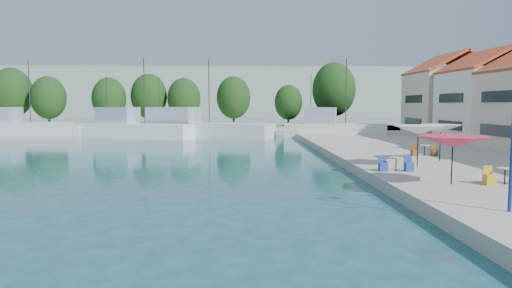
{
  "coord_description": "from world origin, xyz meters",
  "views": [
    {
      "loc": [
        -0.7,
        -2.65,
        4.19
      ],
      "look_at": [
        0.19,
        26.0,
        1.68
      ],
      "focal_mm": 32.0,
      "sensor_mm": 36.0,
      "label": 1
    }
  ],
  "objects_px": {
    "trawler_02": "(131,129)",
    "umbrella_cream": "(441,129)",
    "umbrella_pink": "(453,142)",
    "trawler_03": "(191,129)",
    "umbrella_white": "(418,130)",
    "trawler_01": "(13,128)",
    "trawler_04": "(333,130)"
  },
  "relations": [
    {
      "from": "umbrella_pink",
      "to": "umbrella_cream",
      "type": "height_order",
      "value": "umbrella_cream"
    },
    {
      "from": "umbrella_white",
      "to": "umbrella_cream",
      "type": "xyz_separation_m",
      "value": [
        2.44,
        2.58,
        -0.07
      ]
    },
    {
      "from": "umbrella_pink",
      "to": "trawler_01",
      "type": "bearing_deg",
      "value": 134.2
    },
    {
      "from": "trawler_02",
      "to": "umbrella_cream",
      "type": "height_order",
      "value": "trawler_02"
    },
    {
      "from": "trawler_01",
      "to": "umbrella_pink",
      "type": "distance_m",
      "value": 56.19
    },
    {
      "from": "trawler_01",
      "to": "umbrella_white",
      "type": "distance_m",
      "value": 52.7
    },
    {
      "from": "trawler_04",
      "to": "trawler_01",
      "type": "bearing_deg",
      "value": -168.93
    },
    {
      "from": "trawler_01",
      "to": "trawler_03",
      "type": "distance_m",
      "value": 23.28
    },
    {
      "from": "trawler_02",
      "to": "trawler_03",
      "type": "distance_m",
      "value": 7.42
    },
    {
      "from": "trawler_04",
      "to": "umbrella_pink",
      "type": "distance_m",
      "value": 35.97
    },
    {
      "from": "trawler_02",
      "to": "trawler_03",
      "type": "relative_size",
      "value": 0.77
    },
    {
      "from": "trawler_02",
      "to": "umbrella_cream",
      "type": "distance_m",
      "value": 39.27
    },
    {
      "from": "umbrella_cream",
      "to": "umbrella_pink",
      "type": "bearing_deg",
      "value": -110.57
    },
    {
      "from": "trawler_02",
      "to": "trawler_03",
      "type": "height_order",
      "value": "same"
    },
    {
      "from": "umbrella_white",
      "to": "trawler_01",
      "type": "bearing_deg",
      "value": 139.24
    },
    {
      "from": "umbrella_pink",
      "to": "trawler_04",
      "type": "bearing_deg",
      "value": 87.1
    },
    {
      "from": "trawler_04",
      "to": "umbrella_white",
      "type": "xyz_separation_m",
      "value": [
        -1.08,
        -30.01,
        1.65
      ]
    },
    {
      "from": "trawler_02",
      "to": "umbrella_white",
      "type": "relative_size",
      "value": 5.42
    },
    {
      "from": "umbrella_cream",
      "to": "trawler_02",
      "type": "bearing_deg",
      "value": 132.32
    },
    {
      "from": "trawler_01",
      "to": "trawler_04",
      "type": "relative_size",
      "value": 1.45
    },
    {
      "from": "trawler_03",
      "to": "trawler_02",
      "type": "bearing_deg",
      "value": -151.18
    },
    {
      "from": "trawler_01",
      "to": "umbrella_cream",
      "type": "relative_size",
      "value": 7.01
    },
    {
      "from": "trawler_01",
      "to": "trawler_04",
      "type": "distance_m",
      "value": 41.21
    },
    {
      "from": "trawler_02",
      "to": "umbrella_white",
      "type": "xyz_separation_m",
      "value": [
        23.98,
        -31.59,
        1.65
      ]
    },
    {
      "from": "umbrella_pink",
      "to": "umbrella_white",
      "type": "distance_m",
      "value": 5.93
    },
    {
      "from": "trawler_04",
      "to": "umbrella_pink",
      "type": "xyz_separation_m",
      "value": [
        -1.82,
        -35.9,
        1.45
      ]
    },
    {
      "from": "trawler_04",
      "to": "umbrella_pink",
      "type": "relative_size",
      "value": 3.92
    },
    {
      "from": "trawler_03",
      "to": "trawler_04",
      "type": "xyz_separation_m",
      "value": [
        17.75,
        -2.86,
        0.0
      ]
    },
    {
      "from": "umbrella_pink",
      "to": "umbrella_white",
      "type": "bearing_deg",
      "value": 82.86
    },
    {
      "from": "trawler_02",
      "to": "umbrella_cream",
      "type": "bearing_deg",
      "value": -28.14
    },
    {
      "from": "trawler_04",
      "to": "trawler_02",
      "type": "bearing_deg",
      "value": -166.44
    },
    {
      "from": "trawler_03",
      "to": "umbrella_cream",
      "type": "height_order",
      "value": "trawler_03"
    }
  ]
}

